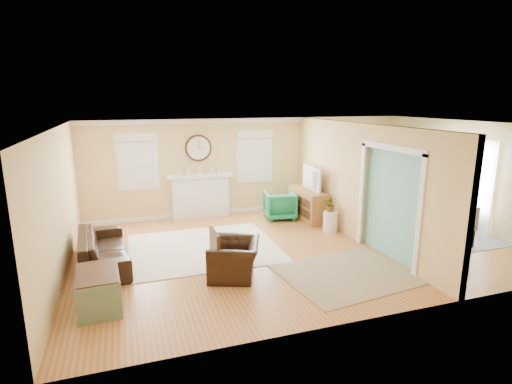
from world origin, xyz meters
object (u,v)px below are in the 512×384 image
at_px(credenza, 308,204).
at_px(sofa, 103,249).
at_px(dining_table, 420,217).
at_px(green_chair, 280,205).
at_px(eames_chair, 234,259).

bearing_deg(credenza, sofa, -163.39).
distance_m(credenza, dining_table, 2.75).
height_order(credenza, dining_table, credenza).
bearing_deg(credenza, green_chair, 155.84).
height_order(green_chair, dining_table, green_chair).
relative_size(green_chair, credenza, 0.54).
distance_m(eames_chair, dining_table, 5.04).
distance_m(eames_chair, credenza, 3.89).
relative_size(credenza, dining_table, 0.76).
xyz_separation_m(green_chair, dining_table, (2.83, -1.99, -0.02)).
height_order(sofa, eames_chair, eames_chair).
bearing_deg(dining_table, sofa, 82.33).
relative_size(eames_chair, green_chair, 1.26).
distance_m(sofa, green_chair, 4.68).
height_order(eames_chair, credenza, credenza).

